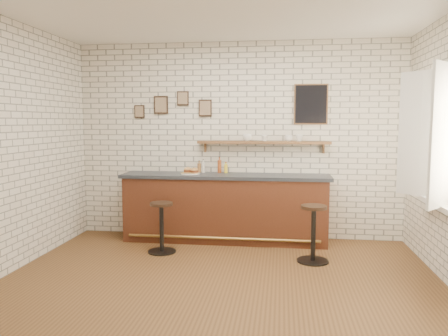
{
  "coord_description": "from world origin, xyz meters",
  "views": [
    {
      "loc": [
        0.67,
        -4.7,
        1.8
      ],
      "look_at": [
        -0.07,
        0.9,
        1.19
      ],
      "focal_mm": 35.0,
      "sensor_mm": 36.0,
      "label": 1
    }
  ],
  "objects": [
    {
      "name": "wall_shelf",
      "position": [
        0.4,
        1.9,
        1.48
      ],
      "size": [
        2.0,
        0.18,
        0.18
      ],
      "color": "brown",
      "rests_on": "ground"
    },
    {
      "name": "back_wall_decor",
      "position": [
        0.23,
        1.98,
        2.05
      ],
      "size": [
        2.96,
        0.02,
        0.56
      ],
      "color": "black",
      "rests_on": "ground"
    },
    {
      "name": "sandwich_plate",
      "position": [
        -0.68,
        1.67,
        1.02
      ],
      "size": [
        0.28,
        0.28,
        0.01
      ],
      "primitive_type": "cylinder",
      "color": "white",
      "rests_on": "bar_counter"
    },
    {
      "name": "shelf_cup_c",
      "position": [
        0.78,
        1.9,
        1.55
      ],
      "size": [
        0.12,
        0.12,
        0.09
      ],
      "primitive_type": "imported",
      "rotation": [
        0.0,
        0.0,
        1.53
      ],
      "color": "white",
      "rests_on": "wall_shelf"
    },
    {
      "name": "book_upper",
      "position": [
        2.38,
        0.25,
        0.96
      ],
      "size": [
        0.25,
        0.3,
        0.02
      ],
      "primitive_type": "imported",
      "rotation": [
        0.0,
        0.0,
        -0.34
      ],
      "color": "tan",
      "rests_on": "book_lower"
    },
    {
      "name": "window_sill",
      "position": [
        2.4,
        0.3,
        0.9
      ],
      "size": [
        0.2,
        1.35,
        0.06
      ],
      "color": "white",
      "rests_on": "ground"
    },
    {
      "name": "book_lower",
      "position": [
        2.38,
        0.28,
        0.94
      ],
      "size": [
        0.29,
        0.31,
        0.02
      ],
      "primitive_type": "imported",
      "rotation": [
        0.0,
        0.0,
        0.54
      ],
      "color": "tan",
      "rests_on": "window_sill"
    },
    {
      "name": "casement_window",
      "position": [
        2.36,
        0.3,
        1.65
      ],
      "size": [
        0.4,
        1.3,
        1.56
      ],
      "color": "white",
      "rests_on": "ground"
    },
    {
      "name": "bar_stool_left",
      "position": [
        -0.94,
        1.0,
        0.37
      ],
      "size": [
        0.39,
        0.39,
        0.7
      ],
      "color": "black",
      "rests_on": "ground"
    },
    {
      "name": "bar_counter",
      "position": [
        -0.15,
        1.7,
        0.51
      ],
      "size": [
        3.1,
        0.65,
        1.01
      ],
      "color": "#4F2415",
      "rests_on": "ground"
    },
    {
      "name": "ground",
      "position": [
        0.0,
        0.0,
        0.0
      ],
      "size": [
        5.0,
        5.0,
        0.0
      ],
      "primitive_type": "plane",
      "color": "brown",
      "rests_on": "ground"
    },
    {
      "name": "shelf_cup_b",
      "position": [
        0.42,
        1.9,
        1.54
      ],
      "size": [
        0.13,
        0.13,
        0.09
      ],
      "primitive_type": "imported",
      "rotation": [
        0.0,
        0.0,
        0.96
      ],
      "color": "white",
      "rests_on": "wall_shelf"
    },
    {
      "name": "bitters_bottle_white",
      "position": [
        -0.52,
        1.89,
        1.09
      ],
      "size": [
        0.05,
        0.05,
        0.21
      ],
      "color": "beige",
      "rests_on": "bar_counter"
    },
    {
      "name": "potato_chips",
      "position": [
        -0.71,
        1.68,
        1.02
      ],
      "size": [
        0.25,
        0.18,
        0.0
      ],
      "color": "gold",
      "rests_on": "sandwich_plate"
    },
    {
      "name": "ciabatta_sandwich",
      "position": [
        -0.67,
        1.67,
        1.06
      ],
      "size": [
        0.27,
        0.2,
        0.08
      ],
      "color": "tan",
      "rests_on": "sandwich_plate"
    },
    {
      "name": "bar_stool_right",
      "position": [
        1.09,
        0.85,
        0.39
      ],
      "size": [
        0.41,
        0.41,
        0.73
      ],
      "color": "black",
      "rests_on": "ground"
    },
    {
      "name": "condiment_bottle_yellow",
      "position": [
        -0.17,
        1.89,
        1.08
      ],
      "size": [
        0.05,
        0.05,
        0.17
      ],
      "color": "yellow",
      "rests_on": "bar_counter"
    },
    {
      "name": "bitters_bottle_brown",
      "position": [
        -0.58,
        1.89,
        1.08
      ],
      "size": [
        0.06,
        0.06,
        0.18
      ],
      "color": "brown",
      "rests_on": "bar_counter"
    },
    {
      "name": "shelf_cup_a",
      "position": [
        0.16,
        1.9,
        1.55
      ],
      "size": [
        0.17,
        0.17,
        0.11
      ],
      "primitive_type": "imported",
      "rotation": [
        0.0,
        0.0,
        0.25
      ],
      "color": "white",
      "rests_on": "wall_shelf"
    },
    {
      "name": "shelf_cup_d",
      "position": [
        0.93,
        1.9,
        1.55
      ],
      "size": [
        0.11,
        0.11,
        0.1
      ],
      "primitive_type": "imported",
      "rotation": [
        0.0,
        0.0,
        0.02
      ],
      "color": "white",
      "rests_on": "wall_shelf"
    },
    {
      "name": "bitters_bottle_amber",
      "position": [
        -0.27,
        1.89,
        1.11
      ],
      "size": [
        0.06,
        0.06,
        0.25
      ],
      "color": "#913E17",
      "rests_on": "bar_counter"
    }
  ]
}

